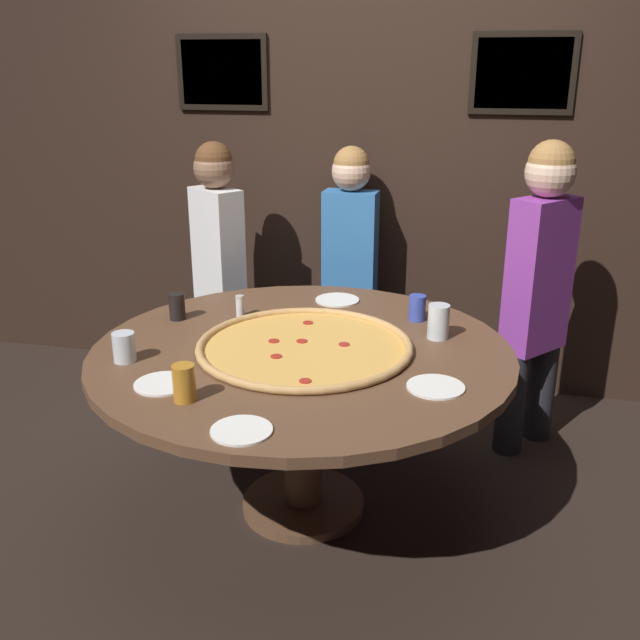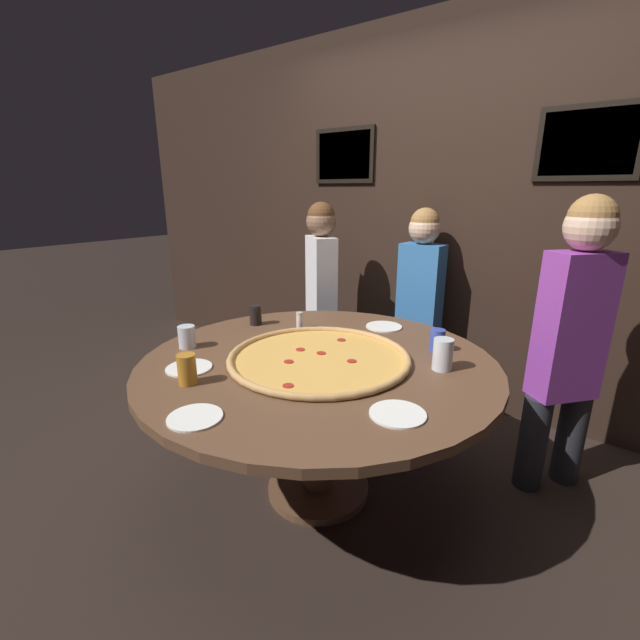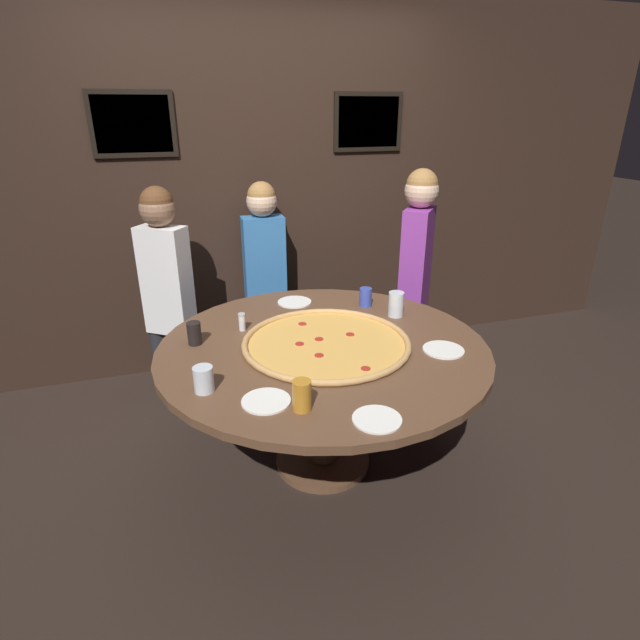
{
  "view_description": "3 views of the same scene",
  "coord_description": "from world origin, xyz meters",
  "px_view_note": "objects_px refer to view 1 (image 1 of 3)",
  "views": [
    {
      "loc": [
        0.65,
        -2.53,
        1.8
      ],
      "look_at": [
        0.08,
        -0.05,
        0.88
      ],
      "focal_mm": 40.0,
      "sensor_mm": 36.0,
      "label": 1
    },
    {
      "loc": [
        1.13,
        -1.5,
        1.51
      ],
      "look_at": [
        -0.03,
        0.06,
        0.91
      ],
      "focal_mm": 24.0,
      "sensor_mm": 36.0,
      "label": 2
    },
    {
      "loc": [
        -0.72,
        -2.16,
        1.84
      ],
      "look_at": [
        -0.03,
        -0.03,
        0.89
      ],
      "focal_mm": 28.0,
      "sensor_mm": 36.0,
      "label": 3
    }
  ],
  "objects_px": {
    "dining_table": "(302,376)",
    "drink_cup_near_left": "(124,347)",
    "diner_centre_back": "(350,257)",
    "giant_pizza": "(305,346)",
    "drink_cup_beside_pizza": "(177,306)",
    "drink_cup_near_right": "(417,308)",
    "drink_cup_far_right": "(438,322)",
    "drink_cup_centre_back": "(184,383)",
    "white_plate_right_side": "(337,300)",
    "white_plate_left_side": "(163,384)",
    "condiment_shaker": "(240,306)",
    "white_plate_far_back": "(436,387)",
    "white_plate_beside_cup": "(242,430)",
    "diner_far_right": "(218,258)",
    "diner_far_left": "(539,282)"
  },
  "relations": [
    {
      "from": "drink_cup_near_right",
      "to": "white_plate_right_side",
      "type": "xyz_separation_m",
      "value": [
        -0.39,
        0.18,
        -0.05
      ]
    },
    {
      "from": "white_plate_left_side",
      "to": "diner_far_left",
      "type": "bearing_deg",
      "value": 42.78
    },
    {
      "from": "diner_far_left",
      "to": "dining_table",
      "type": "bearing_deg",
      "value": -9.95
    },
    {
      "from": "dining_table",
      "to": "drink_cup_near_right",
      "type": "relative_size",
      "value": 14.87
    },
    {
      "from": "drink_cup_far_right",
      "to": "diner_centre_back",
      "type": "bearing_deg",
      "value": 119.14
    },
    {
      "from": "diner_centre_back",
      "to": "giant_pizza",
      "type": "bearing_deg",
      "value": 94.1
    },
    {
      "from": "white_plate_far_back",
      "to": "white_plate_beside_cup",
      "type": "relative_size",
      "value": 1.05
    },
    {
      "from": "drink_cup_near_right",
      "to": "diner_far_right",
      "type": "relative_size",
      "value": 0.08
    },
    {
      "from": "dining_table",
      "to": "giant_pizza",
      "type": "xyz_separation_m",
      "value": [
        0.01,
        -0.01,
        0.13
      ]
    },
    {
      "from": "diner_far_right",
      "to": "diner_far_left",
      "type": "bearing_deg",
      "value": -150.99
    },
    {
      "from": "drink_cup_beside_pizza",
      "to": "white_plate_right_side",
      "type": "relative_size",
      "value": 0.56
    },
    {
      "from": "drink_cup_beside_pizza",
      "to": "drink_cup_centre_back",
      "type": "relative_size",
      "value": 0.92
    },
    {
      "from": "drink_cup_beside_pizza",
      "to": "drink_cup_centre_back",
      "type": "height_order",
      "value": "drink_cup_centre_back"
    },
    {
      "from": "white_plate_left_side",
      "to": "diner_centre_back",
      "type": "height_order",
      "value": "diner_centre_back"
    },
    {
      "from": "white_plate_far_back",
      "to": "diner_far_right",
      "type": "xyz_separation_m",
      "value": [
        -1.26,
        1.24,
        0.06
      ]
    },
    {
      "from": "drink_cup_far_right",
      "to": "white_plate_right_side",
      "type": "bearing_deg",
      "value": 142.51
    },
    {
      "from": "drink_cup_beside_pizza",
      "to": "drink_cup_far_right",
      "type": "distance_m",
      "value": 1.13
    },
    {
      "from": "drink_cup_beside_pizza",
      "to": "drink_cup_far_right",
      "type": "bearing_deg",
      "value": 1.26
    },
    {
      "from": "drink_cup_centre_back",
      "to": "giant_pizza",
      "type": "bearing_deg",
      "value": 61.99
    },
    {
      "from": "drink_cup_far_right",
      "to": "white_plate_left_side",
      "type": "distance_m",
      "value": 1.13
    },
    {
      "from": "drink_cup_beside_pizza",
      "to": "white_plate_right_side",
      "type": "height_order",
      "value": "drink_cup_beside_pizza"
    },
    {
      "from": "drink_cup_far_right",
      "to": "diner_centre_back",
      "type": "height_order",
      "value": "diner_centre_back"
    },
    {
      "from": "giant_pizza",
      "to": "white_plate_left_side",
      "type": "relative_size",
      "value": 4.21
    },
    {
      "from": "white_plate_right_side",
      "to": "condiment_shaker",
      "type": "relative_size",
      "value": 2.14
    },
    {
      "from": "drink_cup_near_left",
      "to": "white_plate_right_side",
      "type": "bearing_deg",
      "value": 54.34
    },
    {
      "from": "giant_pizza",
      "to": "drink_cup_near_right",
      "type": "distance_m",
      "value": 0.59
    },
    {
      "from": "drink_cup_near_right",
      "to": "drink_cup_near_left",
      "type": "height_order",
      "value": "same"
    },
    {
      "from": "dining_table",
      "to": "drink_cup_near_right",
      "type": "xyz_separation_m",
      "value": [
        0.41,
        0.43,
        0.18
      ]
    },
    {
      "from": "white_plate_far_back",
      "to": "drink_cup_centre_back",
      "type": "bearing_deg",
      "value": -160.57
    },
    {
      "from": "drink_cup_beside_pizza",
      "to": "drink_cup_near_left",
      "type": "xyz_separation_m",
      "value": [
        -0.0,
        -0.48,
        -0.0
      ]
    },
    {
      "from": "diner_far_right",
      "to": "dining_table",
      "type": "bearing_deg",
      "value": 162.0
    },
    {
      "from": "condiment_shaker",
      "to": "white_plate_left_side",
      "type": "bearing_deg",
      "value": -92.43
    },
    {
      "from": "drink_cup_near_right",
      "to": "diner_far_left",
      "type": "bearing_deg",
      "value": 34.42
    },
    {
      "from": "drink_cup_beside_pizza",
      "to": "dining_table",
      "type": "bearing_deg",
      "value": -18.36
    },
    {
      "from": "dining_table",
      "to": "white_plate_right_side",
      "type": "relative_size",
      "value": 8.05
    },
    {
      "from": "drink_cup_near_left",
      "to": "diner_far_right",
      "type": "relative_size",
      "value": 0.08
    },
    {
      "from": "drink_cup_far_right",
      "to": "drink_cup_centre_back",
      "type": "relative_size",
      "value": 1.12
    },
    {
      "from": "giant_pizza",
      "to": "white_plate_far_back",
      "type": "height_order",
      "value": "giant_pizza"
    },
    {
      "from": "drink_cup_beside_pizza",
      "to": "condiment_shaker",
      "type": "bearing_deg",
      "value": 20.0
    },
    {
      "from": "white_plate_beside_cup",
      "to": "dining_table",
      "type": "bearing_deg",
      "value": 88.98
    },
    {
      "from": "dining_table",
      "to": "drink_cup_near_left",
      "type": "distance_m",
      "value": 0.7
    },
    {
      "from": "drink_cup_near_right",
      "to": "drink_cup_centre_back",
      "type": "bearing_deg",
      "value": -125.06
    },
    {
      "from": "white_plate_beside_cup",
      "to": "diner_centre_back",
      "type": "bearing_deg",
      "value": 90.73
    },
    {
      "from": "drink_cup_near_right",
      "to": "drink_cup_beside_pizza",
      "type": "bearing_deg",
      "value": -167.82
    },
    {
      "from": "drink_cup_far_right",
      "to": "condiment_shaker",
      "type": "relative_size",
      "value": 1.47
    },
    {
      "from": "drink_cup_near_right",
      "to": "white_plate_left_side",
      "type": "relative_size",
      "value": 0.55
    },
    {
      "from": "drink_cup_near_right",
      "to": "drink_cup_far_right",
      "type": "distance_m",
      "value": 0.22
    },
    {
      "from": "white_plate_beside_cup",
      "to": "drink_cup_centre_back",
      "type": "bearing_deg",
      "value": 147.51
    },
    {
      "from": "drink_cup_far_right",
      "to": "drink_cup_near_right",
      "type": "bearing_deg",
      "value": 117.99
    },
    {
      "from": "white_plate_beside_cup",
      "to": "condiment_shaker",
      "type": "distance_m",
      "value": 1.06
    }
  ]
}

